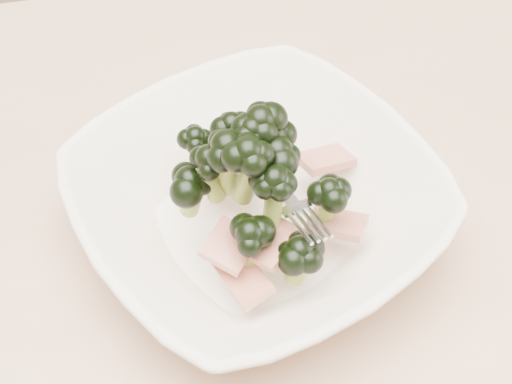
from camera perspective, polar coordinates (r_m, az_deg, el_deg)
dining_table at (r=0.66m, az=-8.28°, el=-12.01°), size 1.20×0.80×0.75m
broccoli_dish at (r=0.57m, az=-0.03°, el=-0.61°), size 0.37×0.37×0.13m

